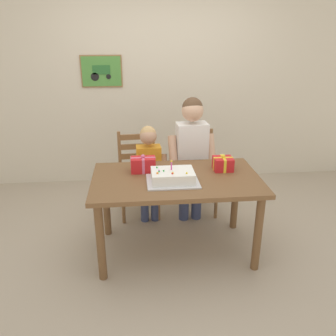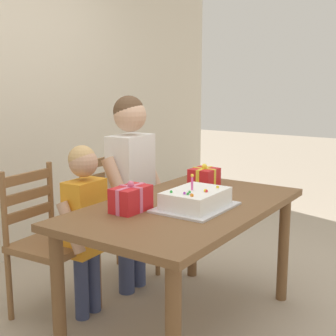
{
  "view_description": "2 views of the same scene",
  "coord_description": "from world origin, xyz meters",
  "px_view_note": "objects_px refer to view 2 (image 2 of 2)",
  "views": [
    {
      "loc": [
        -0.35,
        -2.8,
        1.97
      ],
      "look_at": [
        -0.07,
        -0.02,
        0.85
      ],
      "focal_mm": 37.46,
      "sensor_mm": 36.0,
      "label": 1
    },
    {
      "loc": [
        -2.14,
        -1.32,
        1.43
      ],
      "look_at": [
        -0.1,
        0.05,
        0.97
      ],
      "focal_mm": 49.15,
      "sensor_mm": 36.0,
      "label": 2
    }
  ],
  "objects_px": {
    "dining_table": "(186,221)",
    "chair_left": "(48,241)",
    "chair_right": "(116,216)",
    "child_younger": "(85,214)",
    "child_older": "(131,175)",
    "gift_box_red_large": "(204,177)",
    "birthday_cake": "(196,200)",
    "gift_box_beside_cake": "(131,199)"
  },
  "relations": [
    {
      "from": "gift_box_red_large",
      "to": "chair_right",
      "type": "distance_m",
      "value": 0.75
    },
    {
      "from": "child_older",
      "to": "child_younger",
      "type": "xyz_separation_m",
      "value": [
        -0.44,
        0.0,
        -0.17
      ]
    },
    {
      "from": "dining_table",
      "to": "gift_box_red_large",
      "type": "height_order",
      "value": "gift_box_red_large"
    },
    {
      "from": "gift_box_beside_cake",
      "to": "chair_right",
      "type": "distance_m",
      "value": 0.94
    },
    {
      "from": "child_older",
      "to": "gift_box_red_large",
      "type": "bearing_deg",
      "value": -63.25
    },
    {
      "from": "gift_box_red_large",
      "to": "birthday_cake",
      "type": "bearing_deg",
      "value": -155.17
    },
    {
      "from": "birthday_cake",
      "to": "child_older",
      "type": "height_order",
      "value": "child_older"
    },
    {
      "from": "gift_box_red_large",
      "to": "chair_left",
      "type": "relative_size",
      "value": 0.19
    },
    {
      "from": "chair_left",
      "to": "chair_right",
      "type": "distance_m",
      "value": 0.65
    },
    {
      "from": "chair_right",
      "to": "child_older",
      "type": "bearing_deg",
      "value": -113.33
    },
    {
      "from": "chair_right",
      "to": "child_older",
      "type": "xyz_separation_m",
      "value": [
        -0.09,
        -0.22,
        0.35
      ]
    },
    {
      "from": "gift_box_beside_cake",
      "to": "chair_left",
      "type": "xyz_separation_m",
      "value": [
        -0.04,
        0.62,
        -0.35
      ]
    },
    {
      "from": "birthday_cake",
      "to": "child_older",
      "type": "xyz_separation_m",
      "value": [
        0.27,
        0.66,
        0.02
      ]
    },
    {
      "from": "dining_table",
      "to": "chair_left",
      "type": "relative_size",
      "value": 1.6
    },
    {
      "from": "birthday_cake",
      "to": "chair_right",
      "type": "bearing_deg",
      "value": 67.56
    },
    {
      "from": "chair_right",
      "to": "child_older",
      "type": "height_order",
      "value": "child_older"
    },
    {
      "from": "dining_table",
      "to": "birthday_cake",
      "type": "xyz_separation_m",
      "value": [
        -0.04,
        -0.09,
        0.15
      ]
    },
    {
      "from": "gift_box_red_large",
      "to": "chair_right",
      "type": "relative_size",
      "value": 0.19
    },
    {
      "from": "chair_left",
      "to": "child_older",
      "type": "xyz_separation_m",
      "value": [
        0.55,
        -0.22,
        0.35
      ]
    },
    {
      "from": "gift_box_red_large",
      "to": "child_older",
      "type": "relative_size",
      "value": 0.13
    },
    {
      "from": "gift_box_beside_cake",
      "to": "chair_left",
      "type": "bearing_deg",
      "value": 93.92
    },
    {
      "from": "dining_table",
      "to": "birthday_cake",
      "type": "bearing_deg",
      "value": -115.18
    },
    {
      "from": "birthday_cake",
      "to": "gift_box_beside_cake",
      "type": "xyz_separation_m",
      "value": [
        -0.24,
        0.26,
        0.02
      ]
    },
    {
      "from": "chair_left",
      "to": "chair_right",
      "type": "xyz_separation_m",
      "value": [
        0.65,
        0.0,
        0.0
      ]
    },
    {
      "from": "gift_box_beside_cake",
      "to": "child_older",
      "type": "distance_m",
      "value": 0.65
    },
    {
      "from": "birthday_cake",
      "to": "chair_right",
      "type": "xyz_separation_m",
      "value": [
        0.36,
        0.88,
        -0.33
      ]
    },
    {
      "from": "chair_left",
      "to": "child_younger",
      "type": "bearing_deg",
      "value": -63.05
    },
    {
      "from": "gift_box_beside_cake",
      "to": "child_older",
      "type": "bearing_deg",
      "value": 38.41
    },
    {
      "from": "gift_box_beside_cake",
      "to": "child_younger",
      "type": "distance_m",
      "value": 0.45
    },
    {
      "from": "gift_box_beside_cake",
      "to": "dining_table",
      "type": "bearing_deg",
      "value": -30.92
    },
    {
      "from": "dining_table",
      "to": "chair_left",
      "type": "xyz_separation_m",
      "value": [
        -0.33,
        0.79,
        -0.18
      ]
    },
    {
      "from": "dining_table",
      "to": "chair_left",
      "type": "height_order",
      "value": "chair_left"
    },
    {
      "from": "gift_box_beside_cake",
      "to": "child_older",
      "type": "height_order",
      "value": "child_older"
    },
    {
      "from": "gift_box_red_large",
      "to": "gift_box_beside_cake",
      "type": "distance_m",
      "value": 0.73
    },
    {
      "from": "gift_box_red_large",
      "to": "child_younger",
      "type": "xyz_separation_m",
      "value": [
        -0.66,
        0.44,
        -0.16
      ]
    },
    {
      "from": "chair_right",
      "to": "child_younger",
      "type": "xyz_separation_m",
      "value": [
        -0.54,
        -0.22,
        0.18
      ]
    },
    {
      "from": "birthday_cake",
      "to": "chair_left",
      "type": "bearing_deg",
      "value": 107.81
    },
    {
      "from": "birthday_cake",
      "to": "gift_box_red_large",
      "type": "relative_size",
      "value": 2.46
    },
    {
      "from": "gift_box_beside_cake",
      "to": "child_older",
      "type": "xyz_separation_m",
      "value": [
        0.51,
        0.41,
        0.0
      ]
    },
    {
      "from": "chair_left",
      "to": "chair_right",
      "type": "height_order",
      "value": "same"
    },
    {
      "from": "chair_left",
      "to": "dining_table",
      "type": "bearing_deg",
      "value": -67.67
    },
    {
      "from": "gift_box_beside_cake",
      "to": "chair_left",
      "type": "relative_size",
      "value": 0.25
    }
  ]
}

